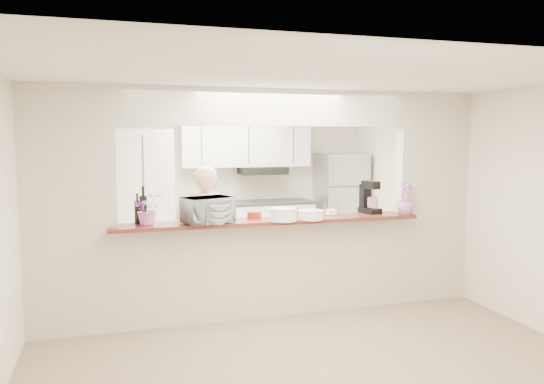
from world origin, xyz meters
name	(u,v)px	position (x,y,z in m)	size (l,w,h in m)	color
floor	(269,315)	(0.00, 0.00, 0.00)	(6.00, 6.00, 0.00)	gray
tile_overlay	(238,279)	(0.00, 1.55, 0.01)	(5.00, 2.90, 0.01)	silver
partition	(269,183)	(0.00, 0.00, 1.48)	(5.00, 0.15, 2.50)	beige
bar_counter	(269,264)	(0.00, 0.00, 0.58)	(3.40, 0.38, 1.09)	beige
kitchen_cabinets	(209,201)	(-0.19, 2.72, 0.97)	(3.15, 0.62, 2.25)	silver
refrigerator	(341,204)	(2.05, 2.65, 0.85)	(0.75, 0.70, 1.70)	#B9B8BD
flower_left	(148,209)	(-1.30, -0.03, 1.25)	(0.29, 0.25, 0.33)	#E478D9
wine_bottle_a	(138,212)	(-1.40, 0.07, 1.21)	(0.06, 0.06, 0.32)	black
wine_bottle_b	(143,209)	(-1.34, 0.07, 1.24)	(0.08, 0.08, 0.39)	black
toaster_oven	(208,210)	(-0.70, -0.10, 1.23)	(0.49, 0.33, 0.27)	#9D9DA2
serving_bowls	(217,214)	(-0.61, -0.17, 1.19)	(0.27, 0.27, 0.20)	white
plate_stack_a	(283,214)	(0.10, -0.19, 1.16)	(0.30, 0.30, 0.14)	white
plate_stack_b	(311,215)	(0.42, -0.19, 1.14)	(0.29, 0.29, 0.10)	white
red_bowl	(254,215)	(-0.15, 0.08, 1.13)	(0.16, 0.16, 0.07)	maroon
tan_bowl	(304,215)	(0.40, -0.03, 1.12)	(0.14, 0.14, 0.06)	beige
utensil_caddy	(335,208)	(0.80, 0.05, 1.17)	(0.23, 0.17, 0.20)	silver
stand_mixer	(369,199)	(1.25, 0.06, 1.26)	(0.22, 0.29, 0.38)	black
flower_right	(405,198)	(1.60, -0.15, 1.28)	(0.21, 0.21, 0.38)	#BA64BA
person	(205,233)	(-0.58, 0.80, 0.81)	(0.59, 0.39, 1.63)	#DFAE91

